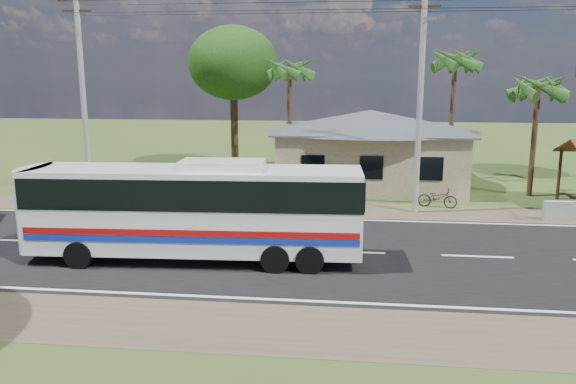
{
  "coord_description": "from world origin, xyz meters",
  "views": [
    {
      "loc": [
        -0.07,
        -19.7,
        6.33
      ],
      "look_at": [
        -2.4,
        1.0,
        2.0
      ],
      "focal_mm": 35.0,
      "sensor_mm": 36.0,
      "label": 1
    }
  ],
  "objects": [
    {
      "name": "ground",
      "position": [
        0.0,
        0.0,
        0.0
      ],
      "size": [
        120.0,
        120.0,
        0.0
      ],
      "primitive_type": "plane",
      "color": "#2F4A1A",
      "rests_on": "ground"
    },
    {
      "name": "road",
      "position": [
        0.0,
        0.0,
        0.01
      ],
      "size": [
        120.0,
        16.0,
        0.03
      ],
      "color": "black",
      "rests_on": "ground"
    },
    {
      "name": "house",
      "position": [
        1.0,
        13.0,
        2.64
      ],
      "size": [
        12.4,
        10.0,
        5.0
      ],
      "color": "#C3B582",
      "rests_on": "ground"
    },
    {
      "name": "utility_poles",
      "position": [
        2.67,
        6.49,
        5.77
      ],
      "size": [
        32.8,
        2.22,
        11.0
      ],
      "color": "#9E9E99",
      "rests_on": "ground"
    },
    {
      "name": "palm_near",
      "position": [
        9.5,
        11.0,
        5.71
      ],
      "size": [
        2.8,
        2.8,
        6.7
      ],
      "color": "#47301E",
      "rests_on": "ground"
    },
    {
      "name": "palm_mid",
      "position": [
        6.0,
        15.5,
        7.16
      ],
      "size": [
        2.8,
        2.8,
        8.2
      ],
      "color": "#47301E",
      "rests_on": "ground"
    },
    {
      "name": "palm_far",
      "position": [
        -4.0,
        16.0,
        6.68
      ],
      "size": [
        2.8,
        2.8,
        7.7
      ],
      "color": "#47301E",
      "rests_on": "ground"
    },
    {
      "name": "tree_behind_house",
      "position": [
        -8.0,
        18.0,
        7.12
      ],
      "size": [
        6.0,
        6.0,
        9.61
      ],
      "color": "#47301E",
      "rests_on": "ground"
    },
    {
      "name": "coach_bus",
      "position": [
        -5.31,
        -1.45,
        2.02
      ],
      "size": [
        11.46,
        2.93,
        3.53
      ],
      "rotation": [
        0.0,
        0.0,
        0.05
      ],
      "color": "silver",
      "rests_on": "ground"
    },
    {
      "name": "motorcycle",
      "position": [
        4.19,
        7.66,
        0.49
      ],
      "size": [
        1.97,
        1.04,
        0.98
      ],
      "primitive_type": "imported",
      "rotation": [
        0.0,
        0.0,
        1.35
      ],
      "color": "black",
      "rests_on": "ground"
    }
  ]
}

